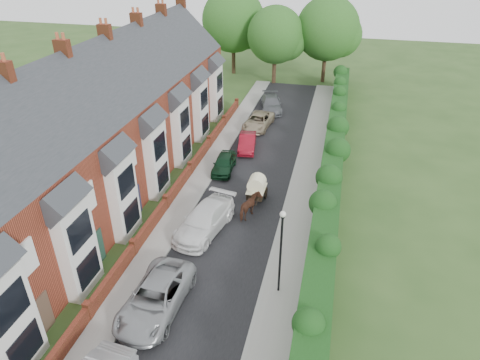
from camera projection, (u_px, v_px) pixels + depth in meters
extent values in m
plane|color=#2D4C1E|center=(193.00, 339.00, 20.05)|extent=(140.00, 140.00, 0.00)
cube|color=black|center=(238.00, 210.00, 29.40)|extent=(6.00, 58.00, 0.02)
cube|color=gray|center=(298.00, 217.00, 28.54)|extent=(2.20, 58.00, 0.12)
cube|color=gray|center=(185.00, 202.00, 30.15)|extent=(1.70, 58.00, 0.12)
cube|color=#9A9A95|center=(282.00, 215.00, 28.75)|extent=(0.18, 58.00, 0.13)
cube|color=#9A9A95|center=(196.00, 204.00, 29.99)|extent=(0.18, 58.00, 0.13)
cube|color=#153912|center=(327.00, 206.00, 27.57)|extent=(1.50, 58.00, 2.50)
cube|color=#973B26|center=(85.00, 158.00, 29.06)|extent=(8.00, 40.00, 6.50)
cube|color=#2B2E33|center=(76.00, 113.00, 27.43)|extent=(8.00, 40.20, 8.00)
cube|color=white|center=(11.00, 326.00, 17.49)|extent=(0.70, 2.40, 5.20)
cube|color=black|center=(26.00, 347.00, 18.02)|extent=(0.06, 1.80, 1.60)
cube|color=black|center=(10.00, 306.00, 16.81)|extent=(0.06, 1.80, 1.60)
cube|color=#3F2D2D|center=(44.00, 313.00, 20.10)|extent=(0.08, 0.90, 2.10)
cube|color=white|center=(25.00, 259.00, 18.33)|extent=(0.12, 1.20, 1.60)
cube|color=white|center=(78.00, 250.00, 21.69)|extent=(0.70, 2.40, 5.20)
cube|color=black|center=(89.00, 269.00, 22.22)|extent=(0.06, 1.80, 1.60)
cube|color=black|center=(80.00, 232.00, 21.02)|extent=(0.06, 1.80, 1.60)
cube|color=#2B2E33|center=(63.00, 199.00, 20.22)|extent=(1.70, 2.60, 1.70)
cube|color=#3F2D2D|center=(99.00, 247.00, 24.30)|extent=(0.08, 0.90, 2.10)
cube|color=white|center=(88.00, 198.00, 22.53)|extent=(0.12, 1.20, 1.60)
cube|color=white|center=(124.00, 198.00, 25.90)|extent=(0.70, 2.40, 5.20)
cube|color=black|center=(132.00, 215.00, 26.43)|extent=(0.06, 1.80, 1.60)
cube|color=black|center=(127.00, 182.00, 25.22)|extent=(0.06, 1.80, 1.60)
cube|color=#2B2E33|center=(114.00, 154.00, 24.42)|extent=(1.70, 2.60, 1.70)
cube|color=#3F2D2D|center=(137.00, 201.00, 28.50)|extent=(0.08, 0.90, 2.10)
cube|color=white|center=(130.00, 157.00, 26.74)|extent=(0.12, 1.20, 1.60)
cube|color=white|center=(157.00, 161.00, 30.10)|extent=(0.70, 2.40, 5.20)
cube|color=black|center=(163.00, 176.00, 30.63)|extent=(0.06, 1.80, 1.60)
cube|color=black|center=(160.00, 146.00, 29.43)|extent=(0.06, 1.80, 1.60)
cube|color=#2B2E33|center=(150.00, 121.00, 28.63)|extent=(1.70, 2.60, 1.70)
cube|color=#3F2D2D|center=(166.00, 166.00, 32.71)|extent=(0.08, 0.90, 2.10)
cube|color=white|center=(161.00, 126.00, 30.94)|extent=(0.12, 1.20, 1.60)
cube|color=white|center=(181.00, 133.00, 34.31)|extent=(0.70, 2.40, 5.20)
cube|color=black|center=(187.00, 147.00, 34.83)|extent=(0.06, 1.80, 1.60)
cube|color=black|center=(185.00, 119.00, 33.63)|extent=(0.06, 1.80, 1.60)
cube|color=#2B2E33|center=(177.00, 97.00, 32.83)|extent=(1.70, 2.60, 1.70)
cube|color=#3F2D2D|center=(188.00, 140.00, 36.91)|extent=(0.08, 0.90, 2.10)
cube|color=white|center=(185.00, 103.00, 35.15)|extent=(0.12, 1.20, 1.60)
cube|color=white|center=(201.00, 111.00, 38.51)|extent=(0.70, 2.40, 5.20)
cube|color=black|center=(205.00, 124.00, 39.04)|extent=(0.06, 1.80, 1.60)
cube|color=black|center=(204.00, 99.00, 37.83)|extent=(0.06, 1.80, 1.60)
cube|color=#2B2E33|center=(198.00, 78.00, 37.04)|extent=(1.70, 2.60, 1.70)
cube|color=#3F2D2D|center=(205.00, 118.00, 41.12)|extent=(0.08, 0.90, 2.10)
cube|color=white|center=(204.00, 85.00, 39.35)|extent=(0.12, 1.20, 1.60)
cube|color=white|center=(216.00, 94.00, 42.71)|extent=(0.70, 2.40, 5.20)
cube|color=black|center=(220.00, 105.00, 43.24)|extent=(0.06, 1.80, 1.60)
cube|color=black|center=(220.00, 82.00, 42.04)|extent=(0.06, 1.80, 1.60)
cube|color=#2B2E33|center=(214.00, 63.00, 41.24)|extent=(1.70, 2.60, 1.70)
cube|color=#3F2D2D|center=(220.00, 101.00, 45.32)|extent=(0.08, 0.90, 2.10)
cube|color=white|center=(219.00, 70.00, 43.55)|extent=(0.12, 1.20, 1.60)
cube|color=brown|center=(5.00, 77.00, 21.32)|extent=(0.90, 0.50, 1.60)
cylinder|color=#9E4E2F|center=(3.00, 58.00, 20.80)|extent=(0.20, 0.20, 0.50)
cube|color=brown|center=(64.00, 53.00, 25.53)|extent=(0.90, 0.50, 1.60)
cylinder|color=#9E4E2F|center=(57.00, 37.00, 25.09)|extent=(0.20, 0.20, 0.50)
cylinder|color=#9E4E2F|center=(63.00, 37.00, 25.01)|extent=(0.20, 0.20, 0.50)
cube|color=brown|center=(105.00, 36.00, 29.73)|extent=(0.90, 0.50, 1.60)
cylinder|color=#9E4E2F|center=(101.00, 22.00, 29.29)|extent=(0.20, 0.20, 0.50)
cylinder|color=#9E4E2F|center=(106.00, 22.00, 29.21)|extent=(0.20, 0.20, 0.50)
cube|color=brown|center=(137.00, 23.00, 33.93)|extent=(0.90, 0.50, 1.60)
cylinder|color=#9E4E2F|center=(133.00, 10.00, 33.50)|extent=(0.20, 0.20, 0.50)
cylinder|color=#9E4E2F|center=(138.00, 11.00, 33.42)|extent=(0.20, 0.20, 0.50)
cube|color=brown|center=(161.00, 13.00, 38.14)|extent=(0.90, 0.50, 1.60)
cylinder|color=#9E4E2F|center=(158.00, 2.00, 37.70)|extent=(0.20, 0.20, 0.50)
cylinder|color=#9E4E2F|center=(162.00, 2.00, 37.62)|extent=(0.20, 0.20, 0.50)
cube|color=brown|center=(181.00, 5.00, 42.34)|extent=(0.90, 0.50, 1.60)
cube|color=brown|center=(59.00, 355.00, 18.81)|extent=(0.30, 4.70, 0.90)
cube|color=brown|center=(113.00, 277.00, 23.01)|extent=(0.30, 4.70, 0.90)
cube|color=brown|center=(151.00, 224.00, 27.22)|extent=(0.30, 4.70, 0.90)
cube|color=brown|center=(179.00, 185.00, 31.42)|extent=(0.30, 4.70, 0.90)
cube|color=brown|center=(200.00, 155.00, 35.63)|extent=(0.30, 4.70, 0.90)
cube|color=brown|center=(217.00, 132.00, 39.83)|extent=(0.30, 4.70, 0.90)
cube|color=brown|center=(231.00, 113.00, 44.03)|extent=(0.30, 4.70, 0.90)
cube|color=brown|center=(88.00, 311.00, 20.86)|extent=(0.35, 0.35, 1.10)
cube|color=brown|center=(134.00, 247.00, 25.07)|extent=(0.35, 0.35, 1.10)
cube|color=brown|center=(166.00, 202.00, 29.27)|extent=(0.35, 0.35, 1.10)
cube|color=brown|center=(190.00, 168.00, 33.47)|extent=(0.35, 0.35, 1.10)
cube|color=brown|center=(209.00, 142.00, 37.68)|extent=(0.35, 0.35, 1.10)
cube|color=brown|center=(224.00, 121.00, 41.88)|extent=(0.35, 0.35, 1.10)
cube|color=brown|center=(237.00, 104.00, 46.09)|extent=(0.35, 0.35, 1.10)
cylinder|color=black|center=(280.00, 257.00, 21.52)|extent=(0.12, 0.12, 4.80)
cylinder|color=black|center=(283.00, 217.00, 20.29)|extent=(0.20, 0.20, 0.10)
sphere|color=silver|center=(283.00, 214.00, 20.21)|extent=(0.32, 0.32, 0.32)
cylinder|color=#332316|center=(274.00, 64.00, 53.10)|extent=(0.50, 0.50, 4.75)
sphere|color=#27511B|center=(275.00, 35.00, 51.34)|extent=(6.80, 6.80, 6.80)
sphere|color=#27511B|center=(287.00, 41.00, 51.65)|extent=(4.76, 4.76, 4.76)
cylinder|color=#332316|center=(324.00, 61.00, 53.44)|extent=(0.50, 0.50, 5.25)
sphere|color=#27511B|center=(328.00, 29.00, 51.49)|extent=(7.60, 7.60, 7.60)
sphere|color=#27511B|center=(340.00, 35.00, 51.80)|extent=(5.32, 5.32, 5.32)
cylinder|color=#332316|center=(234.00, 53.00, 56.65)|extent=(0.50, 0.50, 5.50)
sphere|color=#27511B|center=(233.00, 20.00, 54.61)|extent=(8.00, 8.00, 8.00)
sphere|color=#27511B|center=(246.00, 27.00, 54.93)|extent=(5.60, 5.60, 5.60)
imported|color=#9A9DA1|center=(156.00, 297.00, 21.33)|extent=(2.74, 5.62, 1.54)
imported|color=white|center=(205.00, 220.00, 27.01)|extent=(3.28, 5.87, 1.61)
imported|color=black|center=(224.00, 163.00, 33.94)|extent=(1.78, 3.93, 1.31)
imported|color=maroon|center=(247.00, 142.00, 37.33)|extent=(1.97, 4.14, 1.31)
imported|color=tan|center=(258.00, 121.00, 41.50)|extent=(2.67, 5.00, 1.34)
imported|color=#5A5D62|center=(271.00, 104.00, 45.56)|extent=(3.19, 5.38, 1.46)
imported|color=#48271A|center=(250.00, 207.00, 28.26)|extent=(1.39, 2.13, 1.65)
cube|color=black|center=(257.00, 191.00, 30.04)|extent=(1.10, 1.83, 0.46)
cylinder|color=beige|center=(257.00, 184.00, 29.72)|extent=(1.19, 1.15, 1.19)
cube|color=beige|center=(257.00, 189.00, 29.92)|extent=(1.21, 1.88, 0.04)
cylinder|color=black|center=(250.00, 191.00, 30.81)|extent=(0.07, 0.83, 0.83)
cylinder|color=black|center=(266.00, 193.00, 30.56)|extent=(0.07, 0.83, 0.83)
cylinder|color=black|center=(249.00, 198.00, 29.23)|extent=(0.06, 1.65, 0.06)
cylinder|color=black|center=(258.00, 199.00, 29.10)|extent=(0.06, 1.65, 0.06)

